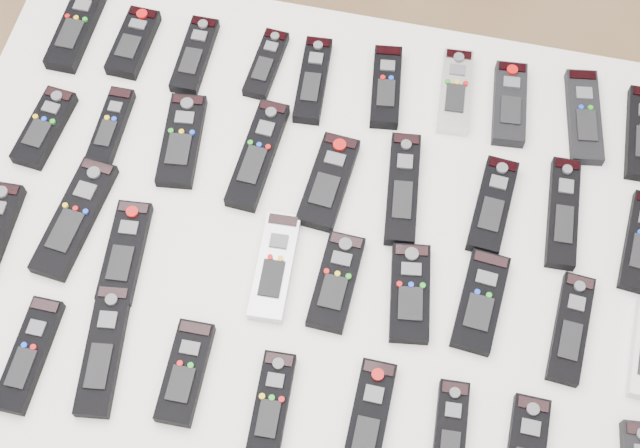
% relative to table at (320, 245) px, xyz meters
% --- Properties ---
extents(ground, '(4.00, 4.00, 0.00)m').
position_rel_table_xyz_m(ground, '(-0.13, -0.08, -0.72)').
color(ground, '#896145').
rests_on(ground, ground).
extents(table, '(1.25, 0.88, 0.78)m').
position_rel_table_xyz_m(table, '(0.00, 0.00, 0.00)').
color(table, white).
rests_on(table, ground).
extents(remote_0, '(0.06, 0.18, 0.02)m').
position_rel_table_xyz_m(remote_0, '(-0.51, 0.30, 0.07)').
color(remote_0, black).
rests_on(remote_0, table).
extents(remote_1, '(0.06, 0.14, 0.02)m').
position_rel_table_xyz_m(remote_1, '(-0.40, 0.28, 0.07)').
color(remote_1, black).
rests_on(remote_1, table).
extents(remote_2, '(0.05, 0.16, 0.02)m').
position_rel_table_xyz_m(remote_2, '(-0.29, 0.28, 0.07)').
color(remote_2, black).
rests_on(remote_2, table).
extents(remote_3, '(0.05, 0.14, 0.02)m').
position_rel_table_xyz_m(remote_3, '(-0.16, 0.29, 0.07)').
color(remote_3, black).
rests_on(remote_3, table).
extents(remote_4, '(0.06, 0.17, 0.02)m').
position_rel_table_xyz_m(remote_4, '(-0.07, 0.27, 0.07)').
color(remote_4, black).
rests_on(remote_4, table).
extents(remote_5, '(0.07, 0.16, 0.02)m').
position_rel_table_xyz_m(remote_5, '(0.05, 0.29, 0.07)').
color(remote_5, black).
rests_on(remote_5, table).
extents(remote_6, '(0.06, 0.17, 0.02)m').
position_rel_table_xyz_m(remote_6, '(0.17, 0.30, 0.07)').
color(remote_6, '#B7B7BC').
rests_on(remote_6, table).
extents(remote_7, '(0.07, 0.16, 0.02)m').
position_rel_table_xyz_m(remote_7, '(0.27, 0.30, 0.07)').
color(remote_7, black).
rests_on(remote_7, table).
extents(remote_8, '(0.08, 0.19, 0.02)m').
position_rel_table_xyz_m(remote_8, '(0.39, 0.30, 0.07)').
color(remote_8, black).
rests_on(remote_8, table).
extents(remote_10, '(0.07, 0.15, 0.02)m').
position_rel_table_xyz_m(remote_10, '(-0.49, 0.08, 0.07)').
color(remote_10, black).
rests_on(remote_10, table).
extents(remote_11, '(0.04, 0.15, 0.02)m').
position_rel_table_xyz_m(remote_11, '(-0.38, 0.11, 0.07)').
color(remote_11, black).
rests_on(remote_11, table).
extents(remote_12, '(0.08, 0.18, 0.02)m').
position_rel_table_xyz_m(remote_12, '(-0.26, 0.11, 0.07)').
color(remote_12, black).
rests_on(remote_12, table).
extents(remote_13, '(0.06, 0.20, 0.02)m').
position_rel_table_xyz_m(remote_13, '(-0.13, 0.11, 0.07)').
color(remote_13, black).
rests_on(remote_13, table).
extents(remote_14, '(0.07, 0.17, 0.02)m').
position_rel_table_xyz_m(remote_14, '(-0.00, 0.08, 0.07)').
color(remote_14, black).
rests_on(remote_14, table).
extents(remote_15, '(0.07, 0.20, 0.02)m').
position_rel_table_xyz_m(remote_15, '(0.12, 0.09, 0.07)').
color(remote_15, black).
rests_on(remote_15, table).
extents(remote_16, '(0.06, 0.17, 0.02)m').
position_rel_table_xyz_m(remote_16, '(0.26, 0.09, 0.07)').
color(remote_16, black).
rests_on(remote_16, table).
extents(remote_17, '(0.05, 0.19, 0.02)m').
position_rel_table_xyz_m(remote_17, '(0.37, 0.11, 0.07)').
color(remote_17, black).
rests_on(remote_17, table).
extents(remote_20, '(0.08, 0.21, 0.02)m').
position_rel_table_xyz_m(remote_20, '(-0.38, -0.07, 0.07)').
color(remote_20, black).
rests_on(remote_20, table).
extents(remote_21, '(0.07, 0.18, 0.02)m').
position_rel_table_xyz_m(remote_21, '(-0.29, -0.11, 0.07)').
color(remote_21, black).
rests_on(remote_21, table).
extents(remote_22, '(0.06, 0.18, 0.02)m').
position_rel_table_xyz_m(remote_22, '(-0.05, -0.08, 0.07)').
color(remote_22, '#B7B7BC').
rests_on(remote_22, table).
extents(remote_23, '(0.06, 0.16, 0.02)m').
position_rel_table_xyz_m(remote_23, '(0.04, -0.09, 0.07)').
color(remote_23, black).
rests_on(remote_23, table).
extents(remote_24, '(0.08, 0.16, 0.02)m').
position_rel_table_xyz_m(remote_24, '(0.16, -0.08, 0.07)').
color(remote_24, black).
rests_on(remote_24, table).
extents(remote_25, '(0.07, 0.16, 0.02)m').
position_rel_table_xyz_m(remote_25, '(0.27, -0.07, 0.07)').
color(remote_25, black).
rests_on(remote_25, table).
extents(remote_26, '(0.06, 0.18, 0.02)m').
position_rel_table_xyz_m(remote_26, '(0.40, -0.09, 0.07)').
color(remote_26, black).
rests_on(remote_26, table).
extents(remote_28, '(0.05, 0.17, 0.02)m').
position_rel_table_xyz_m(remote_28, '(-0.38, -0.30, 0.07)').
color(remote_28, black).
rests_on(remote_28, table).
extents(remote_29, '(0.08, 0.20, 0.02)m').
position_rel_table_xyz_m(remote_29, '(-0.27, -0.27, 0.07)').
color(remote_29, black).
rests_on(remote_29, table).
extents(remote_30, '(0.06, 0.16, 0.02)m').
position_rel_table_xyz_m(remote_30, '(-0.14, -0.28, 0.07)').
color(remote_30, black).
rests_on(remote_30, table).
extents(remote_31, '(0.06, 0.16, 0.02)m').
position_rel_table_xyz_m(remote_31, '(-0.01, -0.30, 0.07)').
color(remote_31, black).
rests_on(remote_31, table).
extents(remote_32, '(0.05, 0.18, 0.02)m').
position_rel_table_xyz_m(remote_32, '(0.13, -0.29, 0.07)').
color(remote_32, black).
rests_on(remote_32, table).
extents(remote_33, '(0.05, 0.16, 0.02)m').
position_rel_table_xyz_m(remote_33, '(0.25, -0.29, 0.07)').
color(remote_33, black).
rests_on(remote_33, table).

